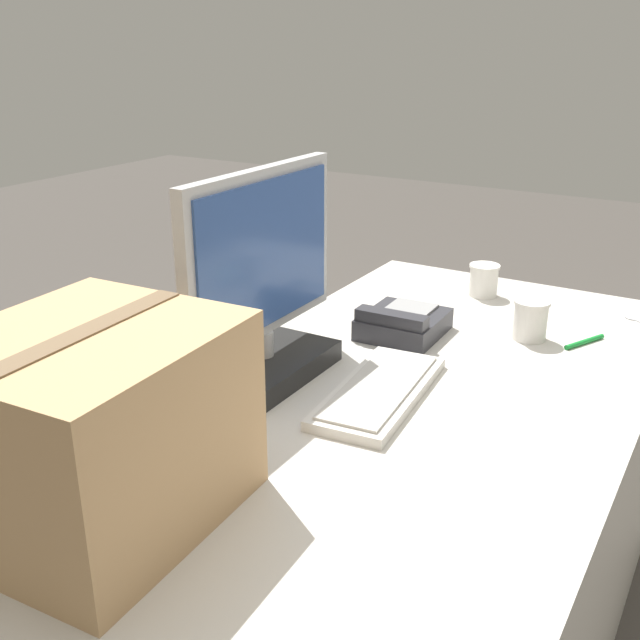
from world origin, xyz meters
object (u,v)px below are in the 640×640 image
paper_cup_left (530,320)px  cardboard_box (94,427)px  pen_marker (584,342)px  keyboard (379,391)px  monitor (263,295)px  desk_phone (403,323)px  paper_cup_right (484,280)px  spoon (638,321)px

paper_cup_left → cardboard_box: (-1.05, 0.37, 0.10)m
pen_marker → keyboard: bearing=175.3°
paper_cup_left → pen_marker: (0.04, -0.13, -0.04)m
monitor → cardboard_box: 0.55m
monitor → keyboard: bearing=-82.7°
monitor → keyboard: monitor is taller
desk_phone → pen_marker: (0.17, -0.40, -0.03)m
desk_phone → paper_cup_right: bearing=-12.2°
keyboard → pen_marker: size_ratio=3.30×
paper_cup_right → pen_marker: bearing=-123.4°
pen_marker → spoon: bearing=4.9°
paper_cup_left → cardboard_box: size_ratio=0.24×
monitor → desk_phone: bearing=-23.6°
monitor → paper_cup_right: bearing=-17.0°
keyboard → spoon: bearing=-33.4°
desk_phone → spoon: bearing=-52.8°
monitor → paper_cup_right: (0.76, -0.23, -0.14)m
desk_phone → cardboard_box: bearing=172.8°
paper_cup_right → spoon: (0.01, -0.42, -0.04)m
desk_phone → paper_cup_right: 0.40m
monitor → cardboard_box: (-0.55, -0.07, -0.03)m
monitor → pen_marker: size_ratio=3.94×
spoon → cardboard_box: cardboard_box is taller
cardboard_box → pen_marker: bearing=-24.3°
spoon → pen_marker: bearing=110.1°
paper_cup_right → cardboard_box: (-1.31, 0.16, 0.11)m
spoon → cardboard_box: 1.44m
monitor → keyboard: (0.03, -0.26, -0.17)m
spoon → cardboard_box: (-1.31, 0.58, 0.15)m
spoon → paper_cup_right: bearing=42.0°
keyboard → spoon: keyboard is taller
paper_cup_right → monitor: bearing=163.0°
spoon → pen_marker: (-0.23, 0.09, 0.00)m
paper_cup_right → spoon: size_ratio=0.76×
keyboard → pen_marker: 0.59m
paper_cup_left → spoon: 0.34m
paper_cup_right → pen_marker: (-0.22, -0.33, -0.04)m
paper_cup_left → paper_cup_right: 0.33m
paper_cup_left → cardboard_box: bearing=160.8°
paper_cup_right → pen_marker: 0.40m
paper_cup_left → paper_cup_right: bearing=39.0°
keyboard → paper_cup_right: 0.73m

